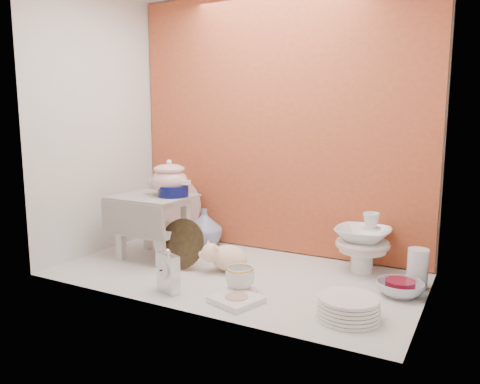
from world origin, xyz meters
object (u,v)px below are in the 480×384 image
object	(u,v)px
step_stool	(153,227)
blue_white_vase	(204,227)
floral_platter	(173,209)
mantel_clock	(168,271)
gold_rim_teacup	(240,278)
plush_pig	(229,258)
crystal_bowl	(400,289)
dinner_plate_stack	(348,307)
porcelain_tower	(363,242)
soup_tureen	(169,177)

from	to	relation	value
step_stool	blue_white_vase	bearing A→B (deg)	71.30
floral_platter	blue_white_vase	bearing A→B (deg)	-7.79
mantel_clock	step_stool	bearing A→B (deg)	158.68
blue_white_vase	gold_rim_teacup	xyz separation A→B (m)	(0.56, -0.57, -0.05)
plush_pig	step_stool	bearing A→B (deg)	161.17
mantel_clock	gold_rim_teacup	distance (m)	0.33
plush_pig	crystal_bowl	xyz separation A→B (m)	(0.83, 0.08, -0.04)
step_stool	blue_white_vase	size ratio (longest dim) A/B	1.79
gold_rim_teacup	mantel_clock	bearing A→B (deg)	-150.97
mantel_clock	dinner_plate_stack	distance (m)	0.81
floral_platter	crystal_bowl	bearing A→B (deg)	-11.82
blue_white_vase	crystal_bowl	size ratio (longest dim) A/B	1.13
blue_white_vase	gold_rim_teacup	world-z (taller)	blue_white_vase
crystal_bowl	porcelain_tower	distance (m)	0.36
soup_tureen	dinner_plate_stack	bearing A→B (deg)	-16.45
floral_platter	crystal_bowl	world-z (taller)	floral_platter
crystal_bowl	dinner_plate_stack	bearing A→B (deg)	-111.65
blue_white_vase	plush_pig	size ratio (longest dim) A/B	0.92
mantel_clock	plush_pig	bearing A→B (deg)	97.54
crystal_bowl	soup_tureen	bearing A→B (deg)	-179.18
gold_rim_teacup	dinner_plate_stack	size ratio (longest dim) A/B	0.51
step_stool	gold_rim_teacup	bearing A→B (deg)	-18.16
soup_tureen	blue_white_vase	distance (m)	0.45
plush_pig	floral_platter	bearing A→B (deg)	131.50
soup_tureen	porcelain_tower	size ratio (longest dim) A/B	0.76
mantel_clock	gold_rim_teacup	world-z (taller)	mantel_clock
dinner_plate_stack	gold_rim_teacup	bearing A→B (deg)	174.75
crystal_bowl	porcelain_tower	xyz separation A→B (m)	(-0.23, 0.24, 0.13)
floral_platter	dinner_plate_stack	bearing A→B (deg)	-26.08
blue_white_vase	plush_pig	distance (m)	0.52
mantel_clock	gold_rim_teacup	bearing A→B (deg)	52.30
floral_platter	gold_rim_teacup	world-z (taller)	floral_platter
floral_platter	gold_rim_teacup	xyz separation A→B (m)	(0.82, -0.61, -0.14)
dinner_plate_stack	porcelain_tower	world-z (taller)	porcelain_tower
step_stool	porcelain_tower	bearing A→B (deg)	16.29
gold_rim_teacup	dinner_plate_stack	xyz separation A→B (m)	(0.51, -0.05, -0.02)
crystal_bowl	porcelain_tower	world-z (taller)	porcelain_tower
floral_platter	plush_pig	size ratio (longest dim) A/B	1.63
soup_tureen	plush_pig	bearing A→B (deg)	-8.92
soup_tureen	crystal_bowl	xyz separation A→B (m)	(1.25, 0.02, -0.42)
gold_rim_teacup	crystal_bowl	xyz separation A→B (m)	(0.65, 0.30, -0.03)
step_stool	gold_rim_teacup	xyz separation A→B (m)	(0.68, -0.23, -0.11)
mantel_clock	plush_pig	distance (m)	0.39
floral_platter	blue_white_vase	xyz separation A→B (m)	(0.26, -0.04, -0.09)
floral_platter	plush_pig	distance (m)	0.76
step_stool	mantel_clock	size ratio (longest dim) A/B	2.09
soup_tureen	plush_pig	distance (m)	0.57
crystal_bowl	gold_rim_teacup	bearing A→B (deg)	-155.35
soup_tureen	floral_platter	bearing A→B (deg)	124.72
gold_rim_teacup	dinner_plate_stack	distance (m)	0.52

